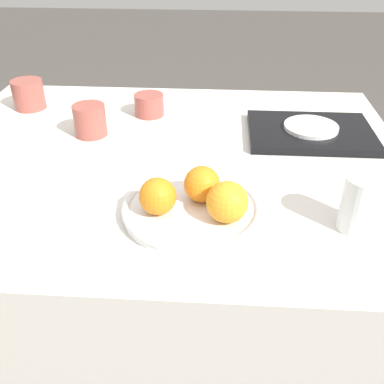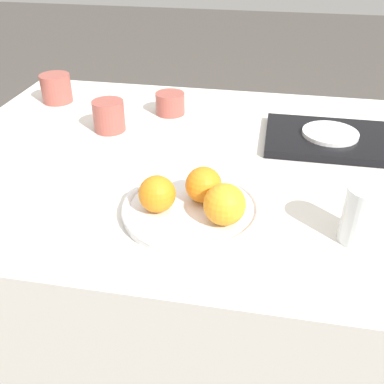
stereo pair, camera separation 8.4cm
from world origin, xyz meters
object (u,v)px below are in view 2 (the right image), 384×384
at_px(orange_2, 157,194).
at_px(orange_0, 204,185).
at_px(orange_1, 225,204).
at_px(side_plate, 330,133).
at_px(fruit_platter, 192,209).
at_px(cup_1, 109,116).
at_px(cup_0, 170,103).
at_px(water_glass, 362,215).
at_px(serving_tray, 329,139).
at_px(cup_2, 56,88).

bearing_deg(orange_2, orange_0, 30.83).
bearing_deg(orange_1, side_plate, 61.99).
relative_size(fruit_platter, orange_2, 3.84).
relative_size(orange_0, cup_1, 0.86).
relative_size(fruit_platter, cup_0, 3.28).
relative_size(orange_0, water_glass, 0.66).
distance_m(fruit_platter, cup_1, 0.44).
bearing_deg(side_plate, orange_0, -127.66).
bearing_deg(fruit_platter, serving_tray, 52.67).
distance_m(fruit_platter, water_glass, 0.31).
xyz_separation_m(fruit_platter, orange_1, (0.07, -0.04, 0.04)).
bearing_deg(orange_0, serving_tray, 52.34).
xyz_separation_m(side_plate, cup_0, (-0.43, 0.11, 0.01)).
distance_m(cup_0, cup_2, 0.36).
bearing_deg(orange_1, cup_1, 133.07).
xyz_separation_m(fruit_platter, orange_0, (0.02, 0.03, 0.04)).
distance_m(orange_0, side_plate, 0.43).
bearing_deg(orange_1, cup_0, 113.02).
bearing_deg(cup_0, orange_1, -66.98).
relative_size(fruit_platter, water_glass, 2.51).
height_order(orange_2, water_glass, water_glass).
relative_size(orange_1, water_glass, 0.71).
xyz_separation_m(orange_0, side_plate, (0.26, 0.34, -0.03)).
xyz_separation_m(orange_1, side_plate, (0.21, 0.40, -0.03)).
bearing_deg(cup_2, water_glass, -33.17).
bearing_deg(side_plate, water_glass, -86.83).
bearing_deg(orange_0, water_glass, -10.20).
relative_size(orange_0, cup_0, 0.86).
distance_m(fruit_platter, orange_2, 0.08).
xyz_separation_m(cup_1, cup_2, (-0.22, 0.17, 0.00)).
bearing_deg(cup_2, orange_0, -42.32).
bearing_deg(serving_tray, water_glass, -86.83).
distance_m(orange_0, water_glass, 0.29).
height_order(orange_2, side_plate, orange_2).
relative_size(water_glass, side_plate, 0.78).
bearing_deg(cup_0, cup_1, -133.13).
distance_m(orange_2, side_plate, 0.52).
distance_m(water_glass, cup_2, 0.97).
relative_size(orange_2, serving_tray, 0.22).
height_order(serving_tray, side_plate, side_plate).
height_order(serving_tray, cup_1, cup_1).
xyz_separation_m(orange_0, serving_tray, (0.26, 0.34, -0.04)).
relative_size(orange_2, water_glass, 0.65).
relative_size(fruit_platter, cup_2, 3.03).
relative_size(fruit_platter, cup_1, 3.28).
height_order(water_glass, cup_1, water_glass).
bearing_deg(side_plate, fruit_platter, -127.33).
distance_m(cup_1, cup_2, 0.28).
bearing_deg(orange_0, orange_2, -149.17).
relative_size(cup_0, cup_2, 0.92).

